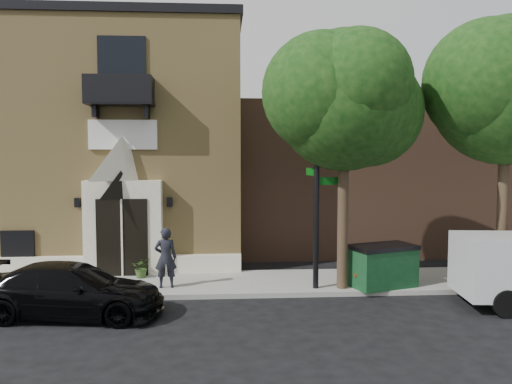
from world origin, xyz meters
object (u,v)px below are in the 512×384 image
(black_sedan, at_px, (72,290))
(street_sign, at_px, (317,184))
(pedestrian_near, at_px, (166,258))
(dumpster, at_px, (383,265))
(fire_hydrant, at_px, (363,276))

(black_sedan, relative_size, street_sign, 0.75)
(pedestrian_near, bearing_deg, dumpster, 172.09)
(street_sign, bearing_deg, dumpster, -8.27)
(dumpster, bearing_deg, black_sedan, 173.24)
(fire_hydrant, xyz_separation_m, dumpster, (0.70, 0.27, 0.24))
(pedestrian_near, bearing_deg, fire_hydrant, 169.22)
(street_sign, bearing_deg, fire_hydrant, -18.88)
(street_sign, distance_m, fire_hydrant, 3.11)
(black_sedan, height_order, pedestrian_near, pedestrian_near)
(black_sedan, relative_size, fire_hydrant, 5.69)
(black_sedan, bearing_deg, pedestrian_near, -38.17)
(pedestrian_near, bearing_deg, black_sedan, 40.04)
(fire_hydrant, distance_m, dumpster, 0.79)
(black_sedan, height_order, fire_hydrant, black_sedan)
(fire_hydrant, bearing_deg, black_sedan, -168.87)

